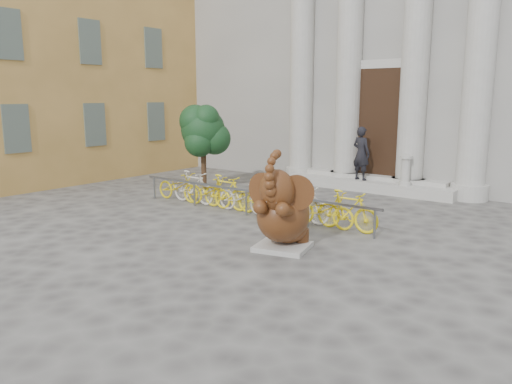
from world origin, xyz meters
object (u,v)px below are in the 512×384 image
Objects in this scene: elephant_statue at (283,214)px; bike_rack at (252,196)px; pedestrian at (361,153)px; tree at (203,131)px.

elephant_statue is 3.45m from bike_rack.
elephant_statue is 7.66m from pedestrian.
bike_rack is at bearing 125.03° from elephant_statue.
pedestrian is (0.79, 5.18, 0.79)m from bike_rack.
bike_rack is at bearing -26.92° from tree.
elephant_statue is at bearing 116.29° from pedestrian.
bike_rack is 2.69× the size of tree.
bike_rack is (-2.60, 2.24, -0.29)m from elephant_statue.
tree is at bearing 132.41° from elephant_statue.
pedestrian is at bearing 38.34° from tree.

